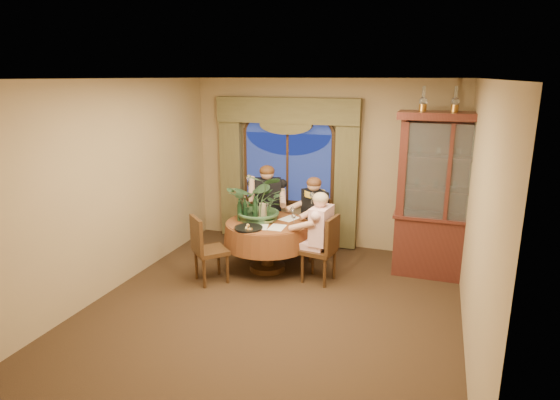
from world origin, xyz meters
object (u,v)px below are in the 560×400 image
(olive_bowl, at_px, (268,221))
(wine_bottle_4, at_px, (255,211))
(wine_bottle_2, at_px, (245,207))
(chair_back, at_px, (263,220))
(stoneware_vase, at_px, (263,212))
(person_back, at_px, (267,208))
(person_scarf, at_px, (314,219))
(dining_table, at_px, (267,246))
(centerpiece_plant, at_px, (261,179))
(oil_lamp_left, at_px, (423,99))
(person_pink, at_px, (321,237))
(chair_back_right, at_px, (312,228))
(chair_right, at_px, (319,249))
(oil_lamp_right, at_px, (489,100))
(wine_bottle_3, at_px, (255,206))
(chair_front_left, at_px, (211,249))
(china_cabinet, at_px, (446,197))
(oil_lamp_center, at_px, (455,99))
(wine_bottle_1, at_px, (240,210))
(wine_bottle_0, at_px, (245,209))

(olive_bowl, bearing_deg, wine_bottle_4, 177.73)
(wine_bottle_2, bearing_deg, wine_bottle_4, -32.51)
(chair_back, relative_size, stoneware_vase, 3.77)
(person_back, relative_size, person_scarf, 1.07)
(olive_bowl, bearing_deg, person_back, 110.95)
(dining_table, bearing_deg, centerpiece_plant, 139.61)
(oil_lamp_left, bearing_deg, person_pink, -148.74)
(chair_back_right, bearing_deg, person_scarf, 158.75)
(chair_right, distance_m, person_back, 1.49)
(oil_lamp_left, height_order, oil_lamp_right, same)
(olive_bowl, bearing_deg, wine_bottle_3, 141.70)
(person_pink, height_order, wine_bottle_3, person_pink)
(oil_lamp_left, relative_size, person_scarf, 0.25)
(oil_lamp_right, height_order, person_pink, oil_lamp_right)
(chair_front_left, xyz_separation_m, centerpiece_plant, (0.47, 0.76, 0.89))
(person_back, distance_m, stoneware_vase, 0.76)
(person_pink, xyz_separation_m, wine_bottle_4, (-1.02, 0.07, 0.27))
(olive_bowl, bearing_deg, chair_right, -6.84)
(wine_bottle_4, bearing_deg, centerpiece_plant, 75.03)
(person_back, xyz_separation_m, olive_bowl, (0.33, -0.85, 0.05))
(china_cabinet, bearing_deg, oil_lamp_center, 0.00)
(china_cabinet, distance_m, person_pink, 1.85)
(wine_bottle_2, bearing_deg, dining_table, -13.56)
(oil_lamp_center, relative_size, chair_back, 0.35)
(person_pink, bearing_deg, chair_right, 159.48)
(oil_lamp_right, distance_m, wine_bottle_1, 3.72)
(wine_bottle_2, bearing_deg, person_pink, -9.49)
(oil_lamp_center, bearing_deg, wine_bottle_1, -166.38)
(oil_lamp_right, bearing_deg, china_cabinet, 180.00)
(dining_table, distance_m, oil_lamp_left, 3.04)
(chair_back_right, bearing_deg, wine_bottle_2, 69.51)
(chair_front_left, height_order, centerpiece_plant, centerpiece_plant)
(oil_lamp_left, bearing_deg, person_back, 175.66)
(dining_table, distance_m, person_scarf, 0.88)
(person_pink, distance_m, wine_bottle_2, 1.28)
(oil_lamp_right, relative_size, olive_bowl, 1.96)
(dining_table, height_order, oil_lamp_left, oil_lamp_left)
(oil_lamp_left, relative_size, chair_right, 0.35)
(stoneware_vase, height_order, wine_bottle_2, wine_bottle_2)
(dining_table, distance_m, wine_bottle_4, 0.57)
(dining_table, bearing_deg, oil_lamp_left, 16.82)
(wine_bottle_3, bearing_deg, wine_bottle_0, -115.00)
(chair_front_left, distance_m, centerpiece_plant, 1.26)
(chair_front_left, distance_m, person_scarf, 1.72)
(oil_lamp_right, relative_size, wine_bottle_0, 1.03)
(person_pink, distance_m, wine_bottle_0, 1.23)
(dining_table, relative_size, chair_front_left, 1.35)
(chair_back, height_order, wine_bottle_3, wine_bottle_3)
(wine_bottle_1, xyz_separation_m, wine_bottle_3, (0.14, 0.26, 0.00))
(wine_bottle_4, bearing_deg, wine_bottle_0, 165.90)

